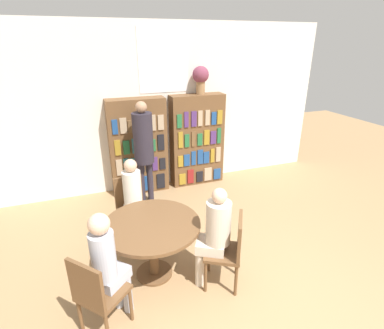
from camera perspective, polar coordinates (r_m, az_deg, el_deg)
The scene contains 12 objects.
wall_back at distance 5.67m, azimuth -5.22°, elevation 10.65°, with size 6.40×0.07×3.00m.
bookshelf_left at distance 5.54m, azimuth -10.17°, elevation 3.29°, with size 1.02×0.34×1.75m.
bookshelf_right at distance 5.83m, azimuth 0.96°, elevation 4.63°, with size 1.02×0.34×1.75m.
flower_vase at distance 5.61m, azimuth 1.66°, elevation 16.33°, with size 0.30×0.30×0.50m.
reading_table at distance 3.59m, azimuth -7.62°, elevation -12.81°, with size 1.13×1.13×0.73m.
chair_near_camera at distance 3.14m, azimuth -17.68°, elevation -22.21°, with size 0.56×0.56×0.91m.
chair_left_side at distance 4.38m, azimuth -11.49°, elevation -7.49°, with size 0.44×0.44×0.91m.
chair_far_side at distance 3.52m, azimuth 7.19°, elevation -15.45°, with size 0.55×0.55×0.91m.
seated_reader_left at distance 4.13m, azimuth -11.00°, elevation -6.33°, with size 0.28×0.37×1.25m.
seated_reader_right at distance 3.41m, azimuth 4.28°, elevation -12.55°, with size 0.42×0.40×1.24m.
seated_reader_back at distance 3.09m, azimuth -15.68°, elevation -17.47°, with size 0.39×0.39×1.27m.
librarian_standing at distance 5.00m, azimuth -9.24°, elevation 4.11°, with size 0.33×0.60×1.79m.
Camera 1 is at (-1.43, -1.60, 2.67)m, focal length 28.00 mm.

